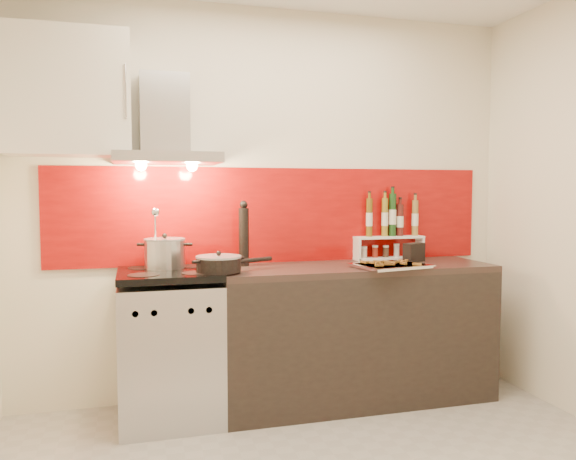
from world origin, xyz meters
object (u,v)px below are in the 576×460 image
object	(u,v)px
range_stove	(170,347)
pepper_mill	(244,234)
stock_pot	(165,253)
saute_pan	(220,264)
baking_tray	(390,265)
counter	(355,332)

from	to	relation	value
range_stove	pepper_mill	bearing A→B (deg)	17.67
range_stove	stock_pot	xyz separation A→B (m)	(-0.02, 0.12, 0.56)
range_stove	saute_pan	bearing A→B (deg)	-24.41
stock_pot	baking_tray	xyz separation A→B (m)	(1.38, -0.29, -0.09)
saute_pan	pepper_mill	bearing A→B (deg)	55.02
stock_pot	pepper_mill	world-z (taller)	pepper_mill
counter	stock_pot	world-z (taller)	stock_pot
stock_pot	saute_pan	distance (m)	0.40
pepper_mill	baking_tray	xyz separation A→B (m)	(0.88, -0.33, -0.19)
counter	saute_pan	bearing A→B (deg)	-171.59
range_stove	stock_pot	distance (m)	0.57
range_stove	baking_tray	bearing A→B (deg)	-7.25
stock_pot	baking_tray	distance (m)	1.41
counter	stock_pot	bearing A→B (deg)	174.53
pepper_mill	baking_tray	size ratio (longest dim) A/B	0.85
range_stove	stock_pot	world-z (taller)	stock_pot
counter	saute_pan	distance (m)	1.05
stock_pot	saute_pan	xyz separation A→B (m)	(0.30, -0.25, -0.04)
pepper_mill	baking_tray	world-z (taller)	pepper_mill
baking_tray	saute_pan	bearing A→B (deg)	177.70
saute_pan	pepper_mill	world-z (taller)	pepper_mill
pepper_mill	baking_tray	bearing A→B (deg)	-20.52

